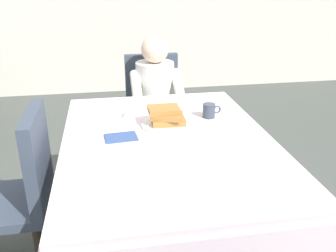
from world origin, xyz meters
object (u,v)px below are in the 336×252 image
(cup_coffee, at_px, (209,111))
(dining_table_main, at_px, (168,154))
(chair_left_side, at_px, (21,186))
(chair_diner, at_px, (153,104))
(fork_left_of_plate, at_px, (133,129))
(knife_right_of_plate, at_px, (199,125))
(syrup_pitcher, at_px, (128,111))
(plate_breakfast, at_px, (166,124))
(spoon_near_edge, at_px, (176,150))
(diner_person, at_px, (156,94))
(breakfast_stack, at_px, (166,116))

(cup_coffee, bearing_deg, dining_table_main, -138.27)
(chair_left_side, height_order, cup_coffee, chair_left_side)
(chair_left_side, bearing_deg, chair_diner, -35.95)
(fork_left_of_plate, bearing_deg, chair_diner, -6.97)
(chair_diner, relative_size, chair_left_side, 1.00)
(knife_right_of_plate, bearing_deg, syrup_pitcher, 60.23)
(cup_coffee, distance_m, syrup_pitcher, 0.49)
(dining_table_main, bearing_deg, chair_diner, 86.19)
(plate_breakfast, bearing_deg, fork_left_of_plate, -173.99)
(dining_table_main, xyz_separation_m, chair_diner, (0.08, 1.17, -0.12))
(dining_table_main, xyz_separation_m, chair_left_side, (-0.77, 0.00, -0.12))
(chair_diner, bearing_deg, knife_right_of_plate, 97.38)
(plate_breakfast, xyz_separation_m, spoon_near_edge, (-0.00, -0.32, -0.01))
(diner_person, height_order, plate_breakfast, diner_person)
(dining_table_main, bearing_deg, cup_coffee, 41.73)
(plate_breakfast, bearing_deg, cup_coffee, 17.71)
(knife_right_of_plate, bearing_deg, chair_diner, 3.80)
(diner_person, xyz_separation_m, chair_left_side, (-0.85, -1.01, -0.14))
(chair_diner, height_order, spoon_near_edge, chair_diner)
(diner_person, xyz_separation_m, breakfast_stack, (-0.06, -0.84, 0.13))
(chair_diner, relative_size, diner_person, 0.83)
(breakfast_stack, relative_size, syrup_pitcher, 2.55)
(spoon_near_edge, bearing_deg, chair_diner, 90.37)
(dining_table_main, height_order, diner_person, diner_person)
(dining_table_main, distance_m, breakfast_stack, 0.23)
(chair_diner, height_order, plate_breakfast, chair_diner)
(syrup_pitcher, bearing_deg, dining_table_main, -62.54)
(cup_coffee, distance_m, fork_left_of_plate, 0.48)
(diner_person, height_order, cup_coffee, diner_person)
(dining_table_main, relative_size, syrup_pitcher, 19.05)
(cup_coffee, height_order, fork_left_of_plate, cup_coffee)
(chair_diner, xyz_separation_m, cup_coffee, (0.22, -0.90, 0.25))
(breakfast_stack, distance_m, fork_left_of_plate, 0.20)
(cup_coffee, xyz_separation_m, spoon_near_edge, (-0.28, -0.41, -0.04))
(diner_person, bearing_deg, plate_breakfast, 85.98)
(knife_right_of_plate, height_order, spoon_near_edge, same)
(chair_left_side, xyz_separation_m, cup_coffee, (1.07, 0.27, 0.25))
(breakfast_stack, height_order, cup_coffee, breakfast_stack)
(chair_left_side, bearing_deg, knife_right_of_plate, -80.89)
(plate_breakfast, bearing_deg, breakfast_stack, -10.99)
(diner_person, relative_size, syrup_pitcher, 14.00)
(breakfast_stack, height_order, syrup_pitcher, breakfast_stack)
(chair_diner, relative_size, spoon_near_edge, 6.20)
(chair_diner, height_order, knife_right_of_plate, chair_diner)
(fork_left_of_plate, height_order, knife_right_of_plate, same)
(fork_left_of_plate, relative_size, knife_right_of_plate, 0.90)
(knife_right_of_plate, relative_size, spoon_near_edge, 1.33)
(dining_table_main, distance_m, syrup_pitcher, 0.41)
(dining_table_main, xyz_separation_m, plate_breakfast, (0.02, 0.18, 0.10))
(syrup_pitcher, height_order, spoon_near_edge, syrup_pitcher)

